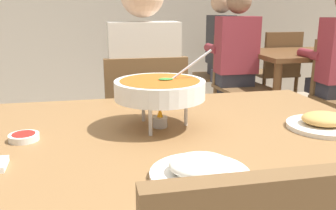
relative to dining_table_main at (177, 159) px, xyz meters
name	(u,v)px	position (x,y,z in m)	size (l,w,h in m)	color
dining_table_main	(177,159)	(0.00, 0.00, 0.00)	(1.37, 0.99, 0.75)	brown
chair_diner_main	(144,126)	(0.00, 0.78, -0.14)	(0.44, 0.44, 0.90)	brown
diner_main	(143,83)	(0.00, 0.82, 0.10)	(0.40, 0.45, 1.31)	#2D2D38
curry_bowl	(160,90)	(-0.05, 0.06, 0.22)	(0.33, 0.30, 0.26)	silver
rice_plate	(200,170)	(-0.02, -0.34, 0.12)	(0.24, 0.24, 0.06)	white
appetizer_plate	(324,123)	(0.49, -0.07, 0.12)	(0.24, 0.24, 0.06)	white
sauce_dish	(24,137)	(-0.48, 0.01, 0.11)	(0.09, 0.09, 0.02)	white
dining_table_far	(303,66)	(1.67, 1.95, -0.04)	(1.00, 0.80, 0.75)	brown
chair_bg_middle	(225,69)	(1.12, 2.53, -0.14)	(0.47, 0.47, 0.90)	brown
chair_bg_right	(239,78)	(1.06, 2.00, -0.14)	(0.49, 0.49, 0.90)	brown
chair_bg_corner	(277,68)	(1.71, 2.50, -0.14)	(0.44, 0.44, 0.90)	brown
patron_bg_middle	(224,47)	(1.08, 2.49, 0.10)	(0.45, 0.40, 1.31)	#2D2D38
patron_bg_right	(235,53)	(1.01, 2.01, 0.10)	(0.40, 0.45, 1.31)	#2D2D38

